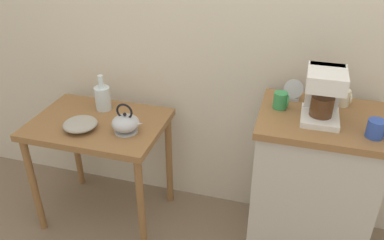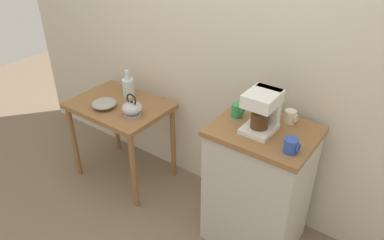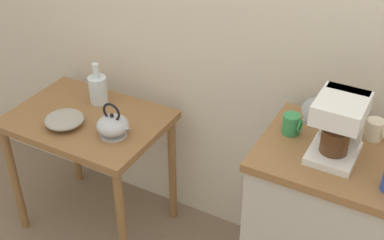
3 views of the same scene
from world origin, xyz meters
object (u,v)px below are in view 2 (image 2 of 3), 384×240
at_px(bowl_stoneware, 104,104).
at_px(mug_tall_green, 237,110).
at_px(teakettle, 132,108).
at_px(table_clock, 253,105).
at_px(coffee_maker, 263,109).
at_px(mug_small_cream, 290,117).
at_px(glass_carafe_vase, 128,87).
at_px(mug_blue, 291,146).

bearing_deg(bowl_stoneware, mug_tall_green, 9.41).
xyz_separation_m(teakettle, mug_tall_green, (0.83, 0.13, 0.19)).
xyz_separation_m(bowl_stoneware, teakettle, (0.26, 0.05, 0.02)).
bearing_deg(table_clock, bowl_stoneware, -165.45).
relative_size(coffee_maker, mug_small_cream, 3.03).
bearing_deg(glass_carafe_vase, bowl_stoneware, -92.39).
bearing_deg(mug_small_cream, glass_carafe_vase, -178.23).
xyz_separation_m(glass_carafe_vase, table_clock, (1.14, 0.03, 0.18)).
relative_size(glass_carafe_vase, mug_tall_green, 2.62).
height_order(teakettle, glass_carafe_vase, glass_carafe_vase).
relative_size(teakettle, glass_carafe_vase, 0.84).
height_order(coffee_maker, mug_blue, coffee_maker).
bearing_deg(mug_small_cream, mug_blue, -66.27).
distance_m(mug_blue, table_clock, 0.48).
height_order(bowl_stoneware, teakettle, teakettle).
distance_m(bowl_stoneware, teakettle, 0.27).
xyz_separation_m(bowl_stoneware, mug_blue, (1.53, 0.01, 0.22)).
xyz_separation_m(teakettle, table_clock, (0.88, 0.25, 0.20)).
xyz_separation_m(mug_tall_green, table_clock, (0.05, 0.12, 0.01)).
height_order(glass_carafe_vase, mug_blue, mug_blue).
bearing_deg(mug_tall_green, bowl_stoneware, -170.59).
bearing_deg(bowl_stoneware, mug_blue, 0.44).
bearing_deg(mug_blue, coffee_maker, 154.31).
height_order(mug_small_cream, mug_blue, same).
relative_size(bowl_stoneware, teakettle, 1.02).
bearing_deg(coffee_maker, teakettle, -175.47).
xyz_separation_m(coffee_maker, mug_tall_green, (-0.20, 0.05, -0.10)).
xyz_separation_m(bowl_stoneware, coffee_maker, (1.29, 0.13, 0.31)).
relative_size(glass_carafe_vase, table_clock, 1.99).
distance_m(bowl_stoneware, glass_carafe_vase, 0.27).
height_order(coffee_maker, mug_small_cream, coffee_maker).
bearing_deg(table_clock, mug_small_cream, 2.14).
relative_size(mug_small_cream, mug_blue, 0.98).
xyz_separation_m(mug_tall_green, mug_small_cream, (0.31, 0.13, -0.00)).
bearing_deg(coffee_maker, mug_small_cream, 57.58).
distance_m(mug_tall_green, mug_blue, 0.47).
bearing_deg(table_clock, mug_blue, -36.50).
height_order(teakettle, coffee_maker, coffee_maker).
height_order(teakettle, table_clock, table_clock).
bearing_deg(table_clock, teakettle, -164.17).
bearing_deg(mug_tall_green, table_clock, 64.89).
bearing_deg(table_clock, coffee_maker, -49.73).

